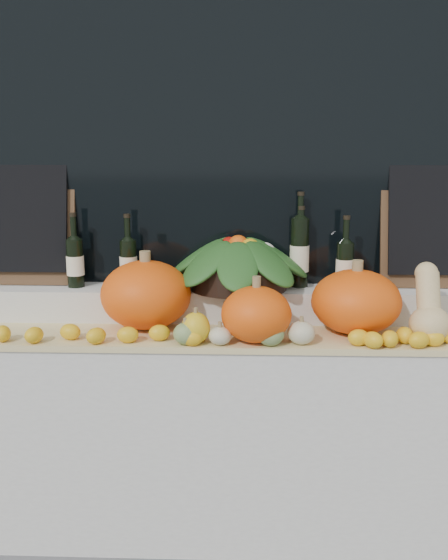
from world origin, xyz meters
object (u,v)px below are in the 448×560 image
at_px(pumpkin_left, 146,295).
at_px(butternut_squash, 429,310).
at_px(produce_bowl, 238,262).
at_px(pumpkin_right, 356,302).
at_px(wine_bottle_tall, 299,252).

xyz_separation_m(pumpkin_left, butternut_squash, (1.12, -0.13, -0.02)).
xyz_separation_m(pumpkin_left, produce_bowl, (0.38, 0.16, 0.11)).
relative_size(pumpkin_left, produce_bowl, 0.58).
bearing_deg(butternut_squash, pumpkin_right, 161.84).
distance_m(pumpkin_right, produce_bowl, 0.53).
bearing_deg(pumpkin_right, butternut_squash, -18.16).
xyz_separation_m(pumpkin_left, pumpkin_right, (0.85, -0.04, -0.01)).
height_order(produce_bowl, wine_bottle_tall, wine_bottle_tall).
distance_m(produce_bowl, wine_bottle_tall, 0.27).
bearing_deg(produce_bowl, pumpkin_right, -22.97).
relative_size(pumpkin_left, pumpkin_right, 1.04).
bearing_deg(butternut_squash, wine_bottle_tall, 144.64).
relative_size(pumpkin_left, butternut_squash, 1.26).
xyz_separation_m(butternut_squash, wine_bottle_tall, (-0.47, 0.34, 0.17)).
bearing_deg(butternut_squash, pumpkin_left, 173.52).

